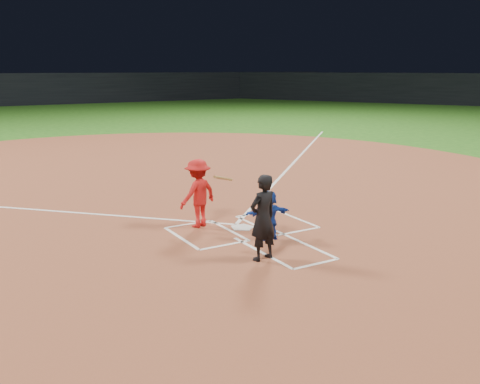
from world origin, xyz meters
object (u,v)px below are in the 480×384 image
catcher (269,215)px  umpire (263,218)px  home_plate (242,227)px  batter_at_plate (198,193)px

catcher → umpire: bearing=61.2°
home_plate → catcher: catcher is taller
batter_at_plate → umpire: bearing=-88.1°
catcher → batter_at_plate: 1.93m
home_plate → umpire: umpire is taller
catcher → batter_at_plate: (-0.91, 1.68, 0.26)m
home_plate → umpire: (-0.75, -2.05, 0.85)m
umpire → batter_at_plate: 2.69m
home_plate → batter_at_plate: (-0.84, 0.64, 0.81)m
home_plate → umpire: 2.34m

